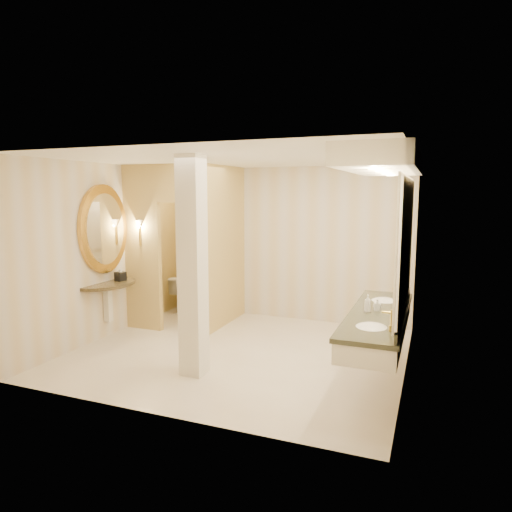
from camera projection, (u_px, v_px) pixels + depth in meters
The scene contains 16 objects.
floor at pixel (239, 352), 6.49m from camera, with size 4.50×4.50×0.00m, color #F2E3D1.
ceiling at pixel (238, 159), 6.12m from camera, with size 4.50×4.50×0.00m, color white.
wall_back at pixel (283, 244), 8.15m from camera, with size 4.50×0.02×2.70m, color beige.
wall_front at pixel (156, 285), 4.46m from camera, with size 4.50×0.02×2.70m, color beige.
wall_left at pixel (106, 251), 7.12m from camera, with size 0.02×4.00×2.70m, color beige.
wall_right at pixel (409, 268), 5.49m from camera, with size 0.02×4.00×2.70m, color beige.
toilet_closet at pixel (200, 245), 7.60m from camera, with size 1.50×1.55×2.70m.
wall_sconce at pixel (139, 225), 7.34m from camera, with size 0.14×0.14×0.42m.
vanity at pixel (383, 248), 5.18m from camera, with size 0.75×2.52×2.09m.
console_shelf at pixel (104, 252), 7.02m from camera, with size 1.05×1.05×1.97m.
pillar at pixel (193, 267), 5.55m from camera, with size 0.28×0.28×2.70m, color silver.
tissue_box at pixel (120, 276), 7.19m from camera, with size 0.14×0.14×0.14m, color black.
toilet at pixel (186, 293), 8.73m from camera, with size 0.38×0.68×0.69m, color white.
soap_bottle_a at pixel (377, 305), 5.35m from camera, with size 0.06×0.06×0.14m, color beige.
soap_bottle_b at pixel (377, 304), 5.42m from camera, with size 0.10×0.10×0.12m, color silver.
soap_bottle_c at pixel (368, 304), 5.27m from camera, with size 0.08×0.08×0.21m, color #C6B28C.
Camera 1 is at (2.50, -5.72, 2.24)m, focal length 32.00 mm.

